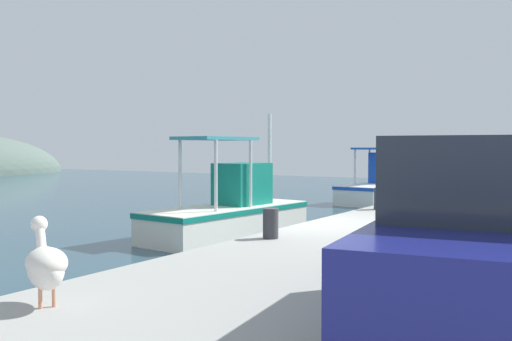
{
  "coord_description": "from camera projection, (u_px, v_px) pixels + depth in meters",
  "views": [
    {
      "loc": [
        -10.08,
        -5.14,
        2.28
      ],
      "look_at": [
        2.56,
        2.76,
        1.67
      ],
      "focal_mm": 40.11,
      "sensor_mm": 36.0,
      "label": 1
    }
  ],
  "objects": [
    {
      "name": "fisherman_standing",
      "position": [
        481.0,
        166.0,
        17.59
      ],
      "size": [
        0.4,
        0.54,
        1.63
      ],
      "color": "#4C3823",
      "rests_on": "quay_pier"
    },
    {
      "name": "parked_car",
      "position": [
        491.0,
        236.0,
        4.92
      ],
      "size": [
        4.29,
        2.28,
        1.57
      ],
      "color": "black",
      "rests_on": "quay_pier"
    },
    {
      "name": "mooring_bollard_second",
      "position": [
        380.0,
        199.0,
        13.61
      ],
      "size": [
        0.28,
        0.28,
        0.51
      ],
      "primitive_type": "cylinder",
      "color": "#333338",
      "rests_on": "quay_pier"
    },
    {
      "name": "fishing_boat_third",
      "position": [
        381.0,
        186.0,
        23.69
      ],
      "size": [
        5.07,
        2.17,
        2.77
      ],
      "color": "white",
      "rests_on": "ground"
    },
    {
      "name": "mooring_bollard_nearest",
      "position": [
        271.0,
        223.0,
        9.28
      ],
      "size": [
        0.25,
        0.25,
        0.49
      ],
      "primitive_type": "cylinder",
      "color": "#333338",
      "rests_on": "quay_pier"
    },
    {
      "name": "pelican",
      "position": [
        46.0,
        264.0,
        5.3
      ],
      "size": [
        0.62,
        0.94,
        0.82
      ],
      "color": "tan",
      "rests_on": "quay_pier"
    },
    {
      "name": "fishing_boat_second",
      "position": [
        230.0,
        212.0,
        14.59
      ],
      "size": [
        5.01,
        2.18,
        3.21
      ],
      "color": "silver",
      "rests_on": "ground"
    }
  ]
}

